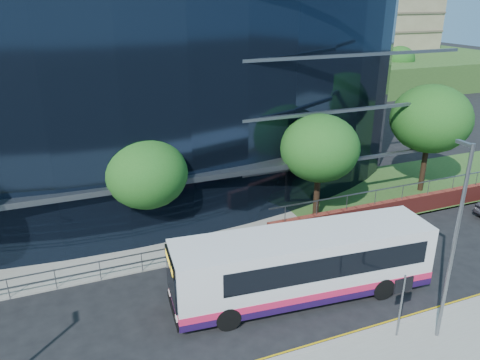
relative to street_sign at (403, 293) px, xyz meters
name	(u,v)px	position (x,y,z in m)	size (l,w,h in m)	color
ground	(277,341)	(-4.50, 1.59, -2.15)	(200.00, 200.00, 0.00)	black
kerb	(289,357)	(-4.50, 0.59, -2.07)	(80.00, 0.25, 0.16)	gray
yellow_line_outer	(287,355)	(-4.50, 0.79, -2.14)	(80.00, 0.08, 0.01)	gold
yellow_line_inner	(285,352)	(-4.50, 0.94, -2.14)	(80.00, 0.08, 0.01)	gold
far_forecourt	(93,242)	(-10.50, 12.59, -2.10)	(50.00, 8.00, 0.10)	gray
glass_office	(95,70)	(-8.50, 22.44, 5.85)	(44.00, 23.10, 16.00)	black
guard_railings	(55,275)	(-12.50, 8.59, -1.33)	(24.00, 0.05, 1.10)	slate
apartment_block	(301,6)	(27.50, 58.80, 8.96)	(60.00, 42.00, 30.00)	#2D511E
street_sign	(403,293)	(0.00, 0.00, 0.00)	(0.85, 0.09, 2.80)	slate
tree_far_b	(147,174)	(-7.50, 11.09, 2.06)	(4.29, 4.29, 6.05)	black
tree_far_c	(320,148)	(2.50, 10.59, 2.39)	(4.62, 4.62, 6.51)	black
tree_far_d	(431,119)	(11.50, 11.59, 3.04)	(5.28, 5.28, 7.44)	black
tree_dist_e	(309,64)	(19.50, 41.59, 2.39)	(4.62, 4.62, 6.51)	black
tree_dist_f	(400,59)	(35.50, 43.59, 2.06)	(4.29, 4.29, 6.05)	black
streetlight_east	(454,240)	(1.50, -0.59, 2.29)	(0.15, 0.77, 8.00)	slate
city_bus	(306,264)	(-2.04, 3.87, -0.46)	(11.95, 3.72, 3.19)	silver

